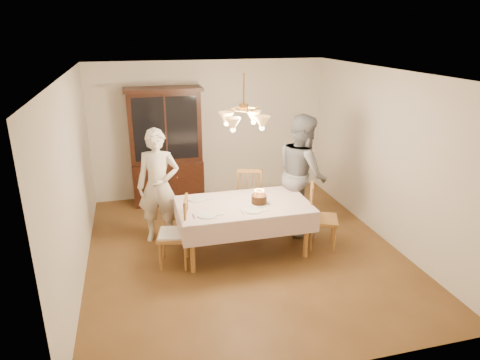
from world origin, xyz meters
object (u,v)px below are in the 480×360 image
object	(u,v)px
dining_table	(243,208)
birthday_cake	(259,200)
chair_far_side	(250,197)
elderly_woman	(158,186)
china_hutch	(166,148)

from	to	relation	value
dining_table	birthday_cake	xyz separation A→B (m)	(0.21, -0.07, 0.14)
chair_far_side	birthday_cake	size ratio (longest dim) A/B	3.33
dining_table	birthday_cake	world-z (taller)	birthday_cake
chair_far_side	elderly_woman	world-z (taller)	elderly_woman
china_hutch	birthday_cake	world-z (taller)	china_hutch
china_hutch	chair_far_side	world-z (taller)	china_hutch
china_hutch	dining_table	bearing A→B (deg)	-68.59
chair_far_side	birthday_cake	bearing A→B (deg)	-98.41
dining_table	elderly_woman	size ratio (longest dim) A/B	1.07
chair_far_side	elderly_woman	size ratio (longest dim) A/B	0.56
dining_table	china_hutch	size ratio (longest dim) A/B	0.88
birthday_cake	elderly_woman	bearing A→B (deg)	151.30
dining_table	elderly_woman	bearing A→B (deg)	149.60
dining_table	china_hutch	distance (m)	2.45
china_hutch	chair_far_side	size ratio (longest dim) A/B	2.16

